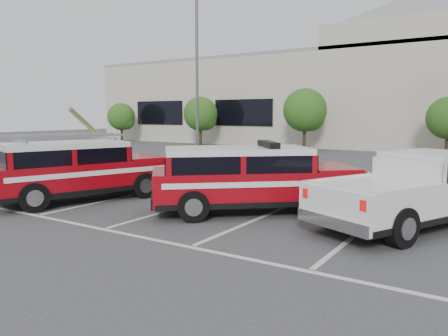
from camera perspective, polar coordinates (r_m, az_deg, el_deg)
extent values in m
plane|color=#3B3B3E|center=(13.29, -6.28, -5.30)|extent=(120.00, 120.00, 0.00)
cube|color=silver|center=(16.96, 3.35, -2.57)|extent=(23.00, 15.00, 0.01)
cube|color=beige|center=(42.88, 21.99, 8.07)|extent=(60.00, 15.00, 8.00)
cube|color=gray|center=(43.19, 22.25, 13.58)|extent=(60.00, 15.00, 0.30)
cube|color=beige|center=(41.50, 24.72, 14.94)|extent=(14.00, 12.00, 2.00)
pyramid|color=gray|center=(41.97, 24.91, 18.44)|extent=(15.98, 15.98, 3.20)
cylinder|color=#3F2B19|center=(46.21, -13.21, 4.25)|extent=(0.24, 0.24, 1.51)
sphere|color=#234E14|center=(46.17, -13.27, 6.54)|extent=(2.77, 2.77, 2.77)
sphere|color=#234E14|center=(46.02, -12.73, 6.03)|extent=(1.85, 1.85, 1.85)
cylinder|color=#3F2B19|center=(39.64, -3.08, 4.12)|extent=(0.24, 0.24, 1.67)
sphere|color=#234E14|center=(39.59, -3.10, 7.08)|extent=(3.07, 3.07, 3.07)
sphere|color=#234E14|center=(39.52, -2.46, 6.41)|extent=(2.05, 2.05, 2.05)
cylinder|color=#3F2B19|center=(34.73, 10.43, 3.74)|extent=(0.24, 0.24, 1.84)
sphere|color=#234E14|center=(34.68, 10.52, 7.44)|extent=(3.37, 3.37, 3.37)
sphere|color=#234E14|center=(34.72, 11.24, 6.58)|extent=(2.24, 2.24, 2.24)
cylinder|color=#3F2B19|center=(32.29, 27.07, 2.56)|extent=(0.24, 0.24, 1.51)
sphere|color=#234E14|center=(32.23, 27.25, 5.84)|extent=(2.77, 2.77, 2.77)
cube|color=#59595E|center=(27.52, -3.47, 1.31)|extent=(0.60, 0.60, 0.20)
cylinder|color=#59595E|center=(27.47, -3.55, 11.53)|extent=(0.18, 0.18, 10.00)
cube|color=maroon|center=(12.69, 4.08, -2.15)|extent=(5.81, 5.44, 0.89)
cube|color=black|center=(12.50, 1.72, 0.87)|extent=(4.41, 4.19, 0.47)
cube|color=silver|center=(12.47, 1.73, 2.32)|extent=(4.32, 4.11, 0.17)
cube|color=black|center=(12.65, 5.81, 3.13)|extent=(1.26, 1.38, 0.16)
cube|color=silver|center=(12.13, 23.94, -3.23)|extent=(4.47, 6.40, 0.88)
cube|color=black|center=(12.49, 25.51, 0.09)|extent=(2.66, 2.76, 0.46)
cube|color=silver|center=(12.46, 25.58, 1.52)|extent=(2.60, 2.71, 0.17)
cube|color=maroon|center=(15.21, -18.15, -0.88)|extent=(3.88, 5.97, 0.92)
cube|color=black|center=(14.96, -20.21, 1.60)|extent=(3.15, 4.27, 0.48)
cube|color=silver|center=(14.93, -20.27, 2.85)|extent=(3.08, 4.18, 0.17)
cube|color=#A5A5A8|center=(14.91, -20.32, 4.02)|extent=(3.08, 3.93, 0.07)
cube|color=#59595E|center=(21.72, -17.81, 0.62)|extent=(2.60, 3.78, 1.08)
cube|color=gold|center=(21.66, -17.87, 2.42)|extent=(1.84, 2.34, 0.39)
cylinder|color=#A5A5A8|center=(22.04, -16.92, 4.95)|extent=(0.62, 2.86, 2.10)
cube|color=#59595E|center=(22.03, -22.85, -0.02)|extent=(1.13, 1.29, 0.68)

